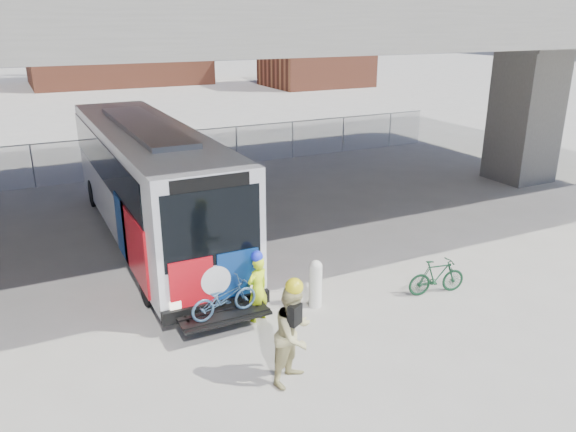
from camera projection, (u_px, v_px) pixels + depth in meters
ground at (263, 275)px, 15.37m from camera, size 160.00×160.00×0.00m
bus at (148, 174)px, 17.36m from camera, size 2.67×12.92×3.69m
overpass at (205, 22)px, 16.57m from camera, size 40.00×16.00×7.95m
chainlink_fence at (153, 143)px, 25.02m from camera, size 30.00×0.06×30.00m
brick_buildings at (72, 32)px, 54.79m from camera, size 54.00×22.00×12.00m
bollard at (316, 282)px, 13.52m from camera, size 0.31×0.31×1.21m
cyclist_hivis at (258, 287)px, 12.81m from camera, size 0.67×0.55×1.74m
cyclist_tan at (294, 333)px, 10.60m from camera, size 1.20×1.12×2.16m
bike_parked at (437, 277)px, 14.20m from camera, size 1.60×0.72×0.93m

